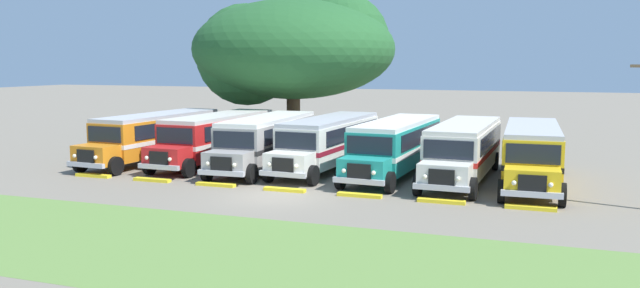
% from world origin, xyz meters
% --- Properties ---
extents(ground_plane, '(220.00, 220.00, 0.00)m').
position_xyz_m(ground_plane, '(0.00, 0.00, 0.00)').
color(ground_plane, slate).
extents(foreground_grass_strip, '(80.00, 8.29, 0.01)m').
position_xyz_m(foreground_grass_strip, '(0.00, -7.95, 0.00)').
color(foreground_grass_strip, olive).
rests_on(foreground_grass_strip, ground_plane).
extents(parked_bus_slot_0, '(3.29, 10.93, 2.82)m').
position_xyz_m(parked_bus_slot_0, '(-10.74, 6.89, 1.58)').
color(parked_bus_slot_0, orange).
rests_on(parked_bus_slot_0, ground_plane).
extents(parked_bus_slot_1, '(3.00, 10.88, 2.82)m').
position_xyz_m(parked_bus_slot_1, '(-6.99, 7.62, 1.58)').
color(parked_bus_slot_1, red).
rests_on(parked_bus_slot_1, ground_plane).
extents(parked_bus_slot_2, '(3.05, 10.89, 2.82)m').
position_xyz_m(parked_bus_slot_2, '(-3.58, 7.10, 1.58)').
color(parked_bus_slot_2, '#9E9993').
rests_on(parked_bus_slot_2, ground_plane).
extents(parked_bus_slot_3, '(3.21, 10.92, 2.82)m').
position_xyz_m(parked_bus_slot_3, '(-0.13, 7.79, 1.58)').
color(parked_bus_slot_3, silver).
rests_on(parked_bus_slot_3, ground_plane).
extents(parked_bus_slot_4, '(3.22, 10.92, 2.82)m').
position_xyz_m(parked_bus_slot_4, '(3.75, 7.32, 1.58)').
color(parked_bus_slot_4, teal).
rests_on(parked_bus_slot_4, ground_plane).
extents(parked_bus_slot_5, '(3.03, 10.88, 2.82)m').
position_xyz_m(parked_bus_slot_5, '(7.31, 7.10, 1.58)').
color(parked_bus_slot_5, silver).
rests_on(parked_bus_slot_5, ground_plane).
extents(parked_bus_slot_6, '(2.93, 10.87, 2.82)m').
position_xyz_m(parked_bus_slot_6, '(10.57, 6.99, 1.58)').
color(parked_bus_slot_6, yellow).
rests_on(parked_bus_slot_6, ground_plane).
extents(curb_wheelstop_0, '(2.00, 0.36, 0.15)m').
position_xyz_m(curb_wheelstop_0, '(-10.71, 1.18, 0.07)').
color(curb_wheelstop_0, yellow).
rests_on(curb_wheelstop_0, ground_plane).
extents(curb_wheelstop_1, '(2.00, 0.36, 0.15)m').
position_xyz_m(curb_wheelstop_1, '(-7.14, 1.18, 0.07)').
color(curb_wheelstop_1, yellow).
rests_on(curb_wheelstop_1, ground_plane).
extents(curb_wheelstop_2, '(2.00, 0.36, 0.15)m').
position_xyz_m(curb_wheelstop_2, '(-3.57, 1.18, 0.07)').
color(curb_wheelstop_2, yellow).
rests_on(curb_wheelstop_2, ground_plane).
extents(curb_wheelstop_3, '(2.00, 0.36, 0.15)m').
position_xyz_m(curb_wheelstop_3, '(0.00, 1.18, 0.07)').
color(curb_wheelstop_3, yellow).
rests_on(curb_wheelstop_3, ground_plane).
extents(curb_wheelstop_4, '(2.00, 0.36, 0.15)m').
position_xyz_m(curb_wheelstop_4, '(3.57, 1.18, 0.07)').
color(curb_wheelstop_4, yellow).
rests_on(curb_wheelstop_4, ground_plane).
extents(curb_wheelstop_5, '(2.00, 0.36, 0.15)m').
position_xyz_m(curb_wheelstop_5, '(7.14, 1.18, 0.07)').
color(curb_wheelstop_5, yellow).
rests_on(curb_wheelstop_5, ground_plane).
extents(curb_wheelstop_6, '(2.00, 0.36, 0.15)m').
position_xyz_m(curb_wheelstop_6, '(10.71, 1.18, 0.07)').
color(curb_wheelstop_6, yellow).
rests_on(curb_wheelstop_6, ground_plane).
extents(broad_shade_tree, '(14.56, 14.58, 11.78)m').
position_xyz_m(broad_shade_tree, '(-6.05, 17.88, 6.96)').
color(broad_shade_tree, brown).
rests_on(broad_shade_tree, ground_plane).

